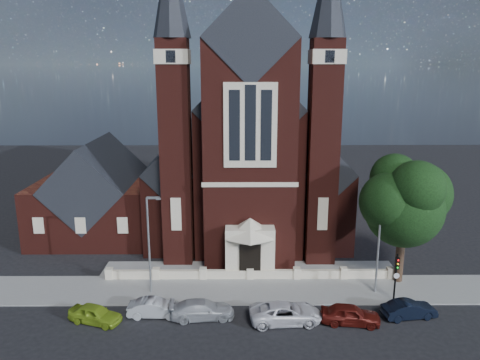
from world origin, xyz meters
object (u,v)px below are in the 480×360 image
object	(u,v)px
street_lamp_right	(380,239)
car_lime_van	(95,314)
parish_hall	(98,197)
car_navy	(409,309)
car_silver_b	(202,309)
car_dark_red	(350,314)
church	(247,151)
street_lamp_left	(150,240)
traffic_signal	(396,272)
street_tree	(407,204)
car_silver_a	(155,308)
car_white_suv	(286,313)

from	to	relation	value
street_lamp_right	car_lime_van	world-z (taller)	street_lamp_right
parish_hall	car_lime_van	xyz separation A→B (m)	(4.81, -18.30, -3.35)
car_lime_van	car_navy	size ratio (longest dim) A/B	0.98
parish_hall	car_silver_b	distance (m)	21.88
parish_hall	car_dark_red	xyz separation A→B (m)	(22.90, -18.56, -3.30)
street_lamp_right	car_silver_b	world-z (taller)	street_lamp_right
church	street_lamp_right	world-z (taller)	church
street_lamp_left	car_lime_van	size ratio (longest dim) A/B	2.10
traffic_signal	car_navy	xyz separation A→B (m)	(0.36, -2.20, -1.94)
parish_hall	car_navy	world-z (taller)	parish_hall
street_lamp_left	car_dark_red	bearing A→B (deg)	-17.11
parish_hall	car_dark_red	world-z (taller)	parish_hall
car_silver_b	car_navy	distance (m)	14.99
street_lamp_left	car_lime_van	world-z (taller)	street_lamp_left
street_tree	car_silver_a	distance (m)	21.30
car_silver_a	traffic_signal	bearing A→B (deg)	-83.99
car_lime_van	church	bearing A→B (deg)	-7.29
street_tree	car_silver_b	size ratio (longest dim) A/B	2.31
car_silver_a	car_white_suv	world-z (taller)	car_white_suv
church	car_lime_van	xyz separation A→B (m)	(-11.19, -23.24, -7.53)
street_tree	car_dark_red	world-z (taller)	street_tree
church	street_lamp_left	xyz separation A→B (m)	(-7.91, -18.94, -3.59)
car_dark_red	street_lamp_right	bearing A→B (deg)	-27.29
car_lime_van	car_silver_b	distance (m)	7.58
parish_hall	street_lamp_right	xyz separation A→B (m)	(26.09, -14.00, 0.59)
parish_hall	street_lamp_left	distance (m)	16.18
street_lamp_right	car_dark_red	xyz separation A→B (m)	(-3.19, -4.56, -3.89)
parish_hall	traffic_signal	size ratio (longest dim) A/B	3.05
church	car_silver_b	world-z (taller)	church
car_silver_a	parish_hall	bearing A→B (deg)	27.15
street_lamp_right	traffic_signal	bearing A→B (deg)	-59.99
church	street_lamp_left	size ratio (longest dim) A/B	4.31
car_silver_a	car_white_suv	bearing A→B (deg)	-95.13
street_lamp_left	traffic_signal	xyz separation A→B (m)	(18.91, -1.57, -2.02)
car_lime_van	car_silver_b	bearing A→B (deg)	-67.31
traffic_signal	church	bearing A→B (deg)	118.20
car_dark_red	car_silver_b	bearing A→B (deg)	93.28
street_lamp_right	car_lime_van	size ratio (longest dim) A/B	2.10
street_lamp_left	car_silver_a	world-z (taller)	street_lamp_left
street_tree	car_lime_van	world-z (taller)	street_tree
car_lime_van	car_silver_a	xyz separation A→B (m)	(4.11, 0.85, -0.01)
church	parish_hall	bearing A→B (deg)	-162.84
street_tree	car_dark_red	size ratio (longest dim) A/B	2.56
street_tree	street_lamp_right	bearing A→B (deg)	-145.74
street_tree	car_white_suv	size ratio (longest dim) A/B	2.07
parish_hall	car_lime_van	size ratio (longest dim) A/B	3.16
car_silver_b	car_white_suv	distance (m)	6.01
car_silver_b	car_dark_red	xyz separation A→B (m)	(10.53, -0.82, 0.04)
street_lamp_right	car_silver_a	distance (m)	17.95
car_white_suv	car_silver_b	bearing A→B (deg)	79.97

